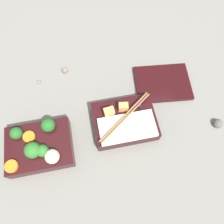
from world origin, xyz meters
TOP-DOWN VIEW (x-y plane):
  - ground_plane at (0.00, 0.00)m, footprint 3.00×3.00m
  - bento_tray_vegetable at (-0.13, -0.01)m, footprint 0.18×0.14m
  - bento_tray_rice at (0.12, 0.02)m, footprint 0.18×0.14m
  - bento_lid at (0.27, 0.13)m, footprint 0.19×0.15m
  - pebble_0 at (-0.03, 0.24)m, footprint 0.02×0.02m
  - pebble_1 at (-0.12, 0.22)m, footprint 0.01×0.01m
  - pebble_2 at (0.39, -0.03)m, footprint 0.03×0.03m

SIDE VIEW (x-z plane):
  - ground_plane at x=0.00m, z-range 0.00..0.00m
  - pebble_1 at x=-0.12m, z-range 0.00..0.01m
  - pebble_0 at x=-0.03m, z-range -0.01..0.02m
  - bento_lid at x=0.27m, z-range 0.00..0.01m
  - pebble_2 at x=0.39m, z-range -0.01..0.02m
  - bento_tray_rice at x=0.12m, z-range -0.01..0.06m
  - bento_tray_vegetable at x=-0.13m, z-range -0.01..0.07m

